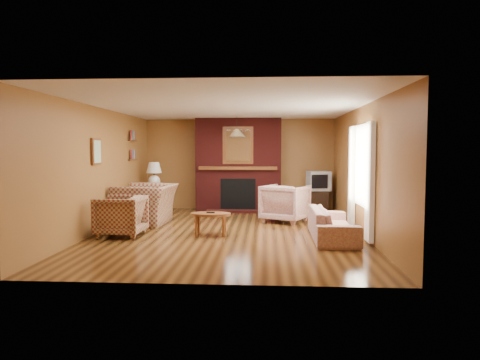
# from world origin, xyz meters

# --- Properties ---
(floor) EXTENTS (6.50, 6.50, 0.00)m
(floor) POSITION_xyz_m (0.00, 0.00, 0.00)
(floor) COLOR #3E230D
(floor) RESTS_ON ground
(ceiling) EXTENTS (6.50, 6.50, 0.00)m
(ceiling) POSITION_xyz_m (0.00, 0.00, 2.40)
(ceiling) COLOR silver
(ceiling) RESTS_ON wall_back
(wall_back) EXTENTS (6.50, 0.00, 6.50)m
(wall_back) POSITION_xyz_m (0.00, 3.25, 1.20)
(wall_back) COLOR brown
(wall_back) RESTS_ON floor
(wall_front) EXTENTS (6.50, 0.00, 6.50)m
(wall_front) POSITION_xyz_m (0.00, -3.25, 1.20)
(wall_front) COLOR brown
(wall_front) RESTS_ON floor
(wall_left) EXTENTS (0.00, 6.50, 6.50)m
(wall_left) POSITION_xyz_m (-2.50, 0.00, 1.20)
(wall_left) COLOR brown
(wall_left) RESTS_ON floor
(wall_right) EXTENTS (0.00, 6.50, 6.50)m
(wall_right) POSITION_xyz_m (2.50, 0.00, 1.20)
(wall_right) COLOR brown
(wall_right) RESTS_ON floor
(fireplace) EXTENTS (2.20, 0.82, 2.40)m
(fireplace) POSITION_xyz_m (0.00, 2.98, 1.18)
(fireplace) COLOR #491110
(fireplace) RESTS_ON floor
(window_right) EXTENTS (0.10, 1.85, 2.00)m
(window_right) POSITION_xyz_m (2.45, -0.20, 1.13)
(window_right) COLOR silver
(window_right) RESTS_ON wall_right
(bookshelf) EXTENTS (0.09, 0.55, 0.71)m
(bookshelf) POSITION_xyz_m (-2.44, 1.90, 1.67)
(bookshelf) COLOR brown
(bookshelf) RESTS_ON wall_left
(botanical_print) EXTENTS (0.05, 0.40, 0.50)m
(botanical_print) POSITION_xyz_m (-2.47, -0.30, 1.55)
(botanical_print) COLOR brown
(botanical_print) RESTS_ON wall_left
(pendant_light) EXTENTS (0.36, 0.36, 0.48)m
(pendant_light) POSITION_xyz_m (0.00, 2.30, 2.00)
(pendant_light) COLOR black
(pendant_light) RESTS_ON ceiling
(plaid_loveseat) EXTENTS (1.18, 1.33, 0.84)m
(plaid_loveseat) POSITION_xyz_m (-1.85, 0.82, 0.42)
(plaid_loveseat) COLOR maroon
(plaid_loveseat) RESTS_ON floor
(plaid_armchair) EXTENTS (0.83, 0.81, 0.75)m
(plaid_armchair) POSITION_xyz_m (-1.95, -0.51, 0.37)
(plaid_armchair) COLOR maroon
(plaid_armchair) RESTS_ON floor
(floral_sofa) EXTENTS (0.75, 1.85, 0.54)m
(floral_sofa) POSITION_xyz_m (1.90, -0.52, 0.27)
(floral_sofa) COLOR beige
(floral_sofa) RESTS_ON floor
(floral_armchair) EXTENTS (1.19, 1.20, 0.82)m
(floral_armchair) POSITION_xyz_m (1.14, 1.24, 0.41)
(floral_armchair) COLOR beige
(floral_armchair) RESTS_ON floor
(coffee_table) EXTENTS (0.75, 0.46, 0.44)m
(coffee_table) POSITION_xyz_m (-0.30, -0.38, 0.36)
(coffee_table) COLOR brown
(coffee_table) RESTS_ON floor
(side_table) EXTENTS (0.52, 0.52, 0.65)m
(side_table) POSITION_xyz_m (-2.10, 2.45, 0.32)
(side_table) COLOR brown
(side_table) RESTS_ON floor
(table_lamp) EXTENTS (0.38, 0.38, 0.63)m
(table_lamp) POSITION_xyz_m (-2.10, 2.45, 1.00)
(table_lamp) COLOR silver
(table_lamp) RESTS_ON side_table
(tv_stand) EXTENTS (0.55, 0.51, 0.55)m
(tv_stand) POSITION_xyz_m (2.05, 2.80, 0.28)
(tv_stand) COLOR black
(tv_stand) RESTS_ON floor
(crt_tv) EXTENTS (0.60, 0.60, 0.49)m
(crt_tv) POSITION_xyz_m (2.05, 2.79, 0.80)
(crt_tv) COLOR #A2A5AA
(crt_tv) RESTS_ON tv_stand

